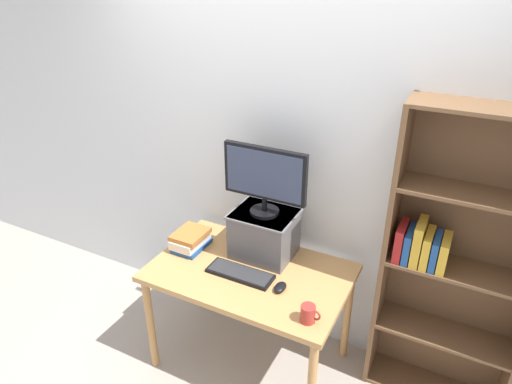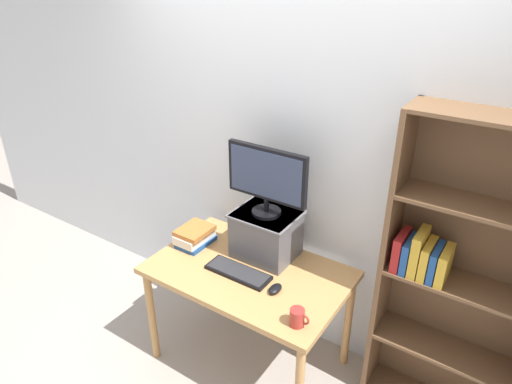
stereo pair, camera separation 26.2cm
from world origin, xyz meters
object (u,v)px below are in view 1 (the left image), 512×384
bookshelf_unit (454,265)px  coffee_mug (308,314)px  keyboard (240,273)px  book_stack (191,240)px  riser_box (265,233)px  computer_mouse (280,287)px  desk (250,281)px  computer_monitor (265,177)px

bookshelf_unit → coffee_mug: bearing=-136.9°
keyboard → coffee_mug: coffee_mug is taller
keyboard → bookshelf_unit: bearing=19.6°
bookshelf_unit → book_stack: bearing=-169.4°
keyboard → riser_box: bearing=83.3°
bookshelf_unit → coffee_mug: size_ratio=16.58×
bookshelf_unit → computer_mouse: 0.97m
desk → computer_monitor: bearing=89.3°
book_stack → computer_mouse: bearing=-10.2°
computer_monitor → computer_mouse: computer_monitor is taller
bookshelf_unit → riser_box: bearing=-173.0°
bookshelf_unit → book_stack: 1.60m
computer_monitor → keyboard: computer_monitor is taller
computer_monitor → coffee_mug: computer_monitor is taller
bookshelf_unit → coffee_mug: 0.87m
bookshelf_unit → computer_mouse: bearing=-154.1°
computer_mouse → coffee_mug: size_ratio=0.94×
riser_box → keyboard: bearing=-96.7°
bookshelf_unit → computer_monitor: 1.16m
book_stack → coffee_mug: bearing=-17.3°
bookshelf_unit → keyboard: 1.21m
riser_box → book_stack: bearing=-161.3°
computer_mouse → coffee_mug: coffee_mug is taller
desk → coffee_mug: coffee_mug is taller
computer_monitor → keyboard: bearing=-96.7°
keyboard → book_stack: 0.45m
computer_monitor → riser_box: bearing=90.0°
desk → computer_mouse: 0.28m
keyboard → computer_mouse: 0.27m
desk → coffee_mug: bearing=-27.6°
riser_box → computer_mouse: size_ratio=3.78×
keyboard → computer_mouse: bearing=-3.4°
computer_monitor → desk: bearing=-90.7°
desk → bookshelf_unit: bearing=16.9°
riser_box → computer_mouse: 0.40m
desk → coffee_mug: (0.48, -0.25, 0.13)m
keyboard → coffee_mug: bearing=-19.8°
desk → bookshelf_unit: size_ratio=0.65×
desk → keyboard: keyboard is taller
bookshelf_unit → riser_box: bookshelf_unit is taller
desk → book_stack: (-0.46, 0.04, 0.15)m
computer_mouse → book_stack: 0.72m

